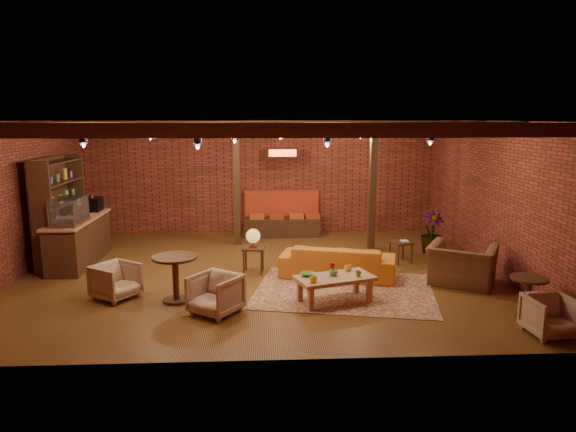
{
  "coord_description": "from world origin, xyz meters",
  "views": [
    {
      "loc": [
        0.05,
        -10.53,
        3.26
      ],
      "look_at": [
        0.6,
        0.2,
        1.2
      ],
      "focal_mm": 32.0,
      "sensor_mm": 36.0,
      "label": 1
    }
  ],
  "objects_px": {
    "round_table_left": "(175,271)",
    "armchair_a": "(116,279)",
    "side_table_lamp": "(253,239)",
    "armchair_right": "(462,258)",
    "coffee_table": "(334,279)",
    "sofa": "(338,261)",
    "armchair_b": "(215,292)",
    "side_table_book": "(401,243)",
    "plant_tall": "(434,192)",
    "round_table_right": "(528,291)",
    "armchair_far": "(551,314)"
  },
  "relations": [
    {
      "from": "sofa",
      "to": "side_table_book",
      "type": "bearing_deg",
      "value": -131.96
    },
    {
      "from": "sofa",
      "to": "side_table_lamp",
      "type": "height_order",
      "value": "side_table_lamp"
    },
    {
      "from": "side_table_lamp",
      "to": "side_table_book",
      "type": "bearing_deg",
      "value": 10.36
    },
    {
      "from": "sofa",
      "to": "coffee_table",
      "type": "height_order",
      "value": "coffee_table"
    },
    {
      "from": "side_table_book",
      "to": "armchair_b",
      "type": "bearing_deg",
      "value": -143.54
    },
    {
      "from": "round_table_left",
      "to": "side_table_book",
      "type": "xyz_separation_m",
      "value": [
        4.72,
        2.29,
        -0.11
      ]
    },
    {
      "from": "round_table_left",
      "to": "plant_tall",
      "type": "relative_size",
      "value": 0.28
    },
    {
      "from": "round_table_left",
      "to": "armchair_a",
      "type": "xyz_separation_m",
      "value": [
        -1.13,
        0.21,
        -0.21
      ]
    },
    {
      "from": "round_table_right",
      "to": "plant_tall",
      "type": "bearing_deg",
      "value": 92.8
    },
    {
      "from": "armchair_far",
      "to": "coffee_table",
      "type": "bearing_deg",
      "value": 147.8
    },
    {
      "from": "sofa",
      "to": "armchair_far",
      "type": "relative_size",
      "value": 3.44
    },
    {
      "from": "round_table_left",
      "to": "coffee_table",
      "type": "bearing_deg",
      "value": -3.49
    },
    {
      "from": "armchair_a",
      "to": "side_table_lamp",
      "type": "bearing_deg",
      "value": -25.3
    },
    {
      "from": "sofa",
      "to": "armchair_a",
      "type": "xyz_separation_m",
      "value": [
        -4.24,
        -1.06,
        0.02
      ]
    },
    {
      "from": "side_table_lamp",
      "to": "armchair_right",
      "type": "xyz_separation_m",
      "value": [
        4.14,
        -1.0,
        -0.19
      ]
    },
    {
      "from": "side_table_book",
      "to": "armchair_far",
      "type": "height_order",
      "value": "armchair_far"
    },
    {
      "from": "armchair_right",
      "to": "side_table_book",
      "type": "height_order",
      "value": "armchair_right"
    },
    {
      "from": "armchair_b",
      "to": "plant_tall",
      "type": "xyz_separation_m",
      "value": [
        4.95,
        3.78,
        1.14
      ]
    },
    {
      "from": "side_table_lamp",
      "to": "side_table_book",
      "type": "relative_size",
      "value": 1.71
    },
    {
      "from": "side_table_book",
      "to": "round_table_right",
      "type": "xyz_separation_m",
      "value": [
        1.2,
        -3.39,
        0.01
      ]
    },
    {
      "from": "armchair_a",
      "to": "armchair_b",
      "type": "distance_m",
      "value": 2.07
    },
    {
      "from": "round_table_right",
      "to": "side_table_lamp",
      "type": "bearing_deg",
      "value": 148.57
    },
    {
      "from": "armchair_b",
      "to": "side_table_book",
      "type": "relative_size",
      "value": 1.34
    },
    {
      "from": "armchair_far",
      "to": "armchair_b",
      "type": "bearing_deg",
      "value": 162.86
    },
    {
      "from": "armchair_a",
      "to": "armchair_far",
      "type": "distance_m",
      "value": 7.32
    },
    {
      "from": "sofa",
      "to": "round_table_left",
      "type": "xyz_separation_m",
      "value": [
        -3.12,
        -1.27,
        0.23
      ]
    },
    {
      "from": "round_table_left",
      "to": "armchair_b",
      "type": "distance_m",
      "value": 1.01
    },
    {
      "from": "coffee_table",
      "to": "armchair_far",
      "type": "height_order",
      "value": "coffee_table"
    },
    {
      "from": "coffee_table",
      "to": "side_table_lamp",
      "type": "bearing_deg",
      "value": 128.43
    },
    {
      "from": "side_table_lamp",
      "to": "round_table_right",
      "type": "height_order",
      "value": "side_table_lamp"
    },
    {
      "from": "armchair_a",
      "to": "armchair_right",
      "type": "height_order",
      "value": "armchair_right"
    },
    {
      "from": "coffee_table",
      "to": "armchair_right",
      "type": "xyz_separation_m",
      "value": [
        2.67,
        0.84,
        0.12
      ]
    },
    {
      "from": "round_table_right",
      "to": "coffee_table",
      "type": "bearing_deg",
      "value": 163.16
    },
    {
      "from": "coffee_table",
      "to": "armchair_b",
      "type": "height_order",
      "value": "armchair_b"
    },
    {
      "from": "armchair_b",
      "to": "coffee_table",
      "type": "bearing_deg",
      "value": 47.86
    },
    {
      "from": "armchair_far",
      "to": "sofa",
      "type": "bearing_deg",
      "value": 127.93
    },
    {
      "from": "sofa",
      "to": "armchair_b",
      "type": "distance_m",
      "value": 3.03
    },
    {
      "from": "side_table_book",
      "to": "plant_tall",
      "type": "distance_m",
      "value": 1.68
    },
    {
      "from": "side_table_lamp",
      "to": "armchair_b",
      "type": "xyz_separation_m",
      "value": [
        -0.6,
        -2.31,
        -0.35
      ]
    },
    {
      "from": "round_table_left",
      "to": "armchair_a",
      "type": "bearing_deg",
      "value": 169.29
    },
    {
      "from": "armchair_b",
      "to": "round_table_left",
      "type": "bearing_deg",
      "value": 175.32
    },
    {
      "from": "round_table_left",
      "to": "armchair_right",
      "type": "height_order",
      "value": "armchair_right"
    },
    {
      "from": "armchair_b",
      "to": "side_table_book",
      "type": "bearing_deg",
      "value": 71.69
    },
    {
      "from": "side_table_lamp",
      "to": "sofa",
      "type": "bearing_deg",
      "value": -13.01
    },
    {
      "from": "plant_tall",
      "to": "armchair_b",
      "type": "bearing_deg",
      "value": -142.63
    },
    {
      "from": "armchair_a",
      "to": "side_table_book",
      "type": "height_order",
      "value": "armchair_a"
    },
    {
      "from": "armchair_right",
      "to": "round_table_left",
      "type": "bearing_deg",
      "value": 37.72
    },
    {
      "from": "coffee_table",
      "to": "armchair_b",
      "type": "xyz_separation_m",
      "value": [
        -2.07,
        -0.46,
        -0.05
      ]
    },
    {
      "from": "sofa",
      "to": "round_table_right",
      "type": "height_order",
      "value": "round_table_right"
    },
    {
      "from": "armchair_a",
      "to": "sofa",
      "type": "bearing_deg",
      "value": -41.7
    }
  ]
}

